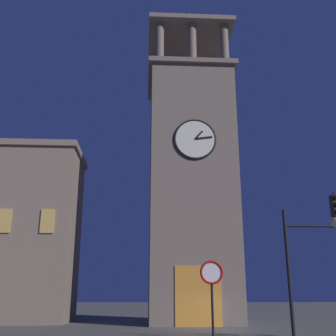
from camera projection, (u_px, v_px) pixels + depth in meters
ground_plane at (221, 330)px, 25.20m from camera, size 200.00×200.00×0.00m
clocktower at (191, 185)px, 33.85m from camera, size 7.25×7.12×27.52m
traffic_signal_near at (318, 255)px, 18.73m from camera, size 4.39×0.41×5.84m
no_horn_sign at (212, 281)px, 13.61m from camera, size 0.78×0.14×3.16m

